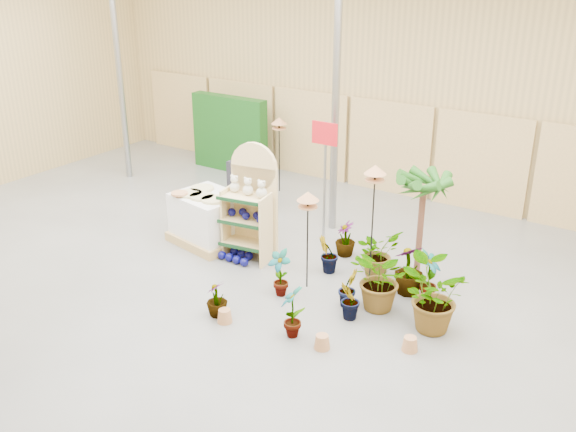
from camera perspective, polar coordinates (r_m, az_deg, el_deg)
name	(u,v)px	position (r m, az deg, el deg)	size (l,w,h in m)	color
room	(249,149)	(9.56, -3.47, 5.98)	(15.20, 12.10, 4.70)	slate
display_shelf	(252,206)	(10.91, -3.25, 0.92)	(0.91, 0.66, 2.01)	#DEBF7E
teddy_bears	(249,188)	(10.70, -3.50, 2.51)	(0.74, 0.19, 0.31)	beige
gazing_balls_shelf	(247,215)	(10.87, -3.62, 0.10)	(0.74, 0.25, 0.14)	#0A0B55
gazing_balls_floor	(237,256)	(11.05, -4.59, -3.61)	(0.63, 0.39, 0.15)	#0A0B55
pallet_stack	(209,219)	(11.65, -7.06, -0.22)	(1.47, 1.30, 0.95)	tan
charcoal_planters	(244,184)	(13.21, -3.93, 2.87)	(0.50, 0.50, 1.00)	black
trellis_stock	(230,134)	(15.42, -5.20, 7.28)	(2.00, 0.30, 1.80)	#134913
offer_sign	(325,157)	(11.35, 3.28, 5.26)	(0.50, 0.08, 2.20)	gray
bird_table_front	(308,199)	(9.61, 1.78, 1.50)	(0.34, 0.34, 1.61)	black
bird_table_right	(375,174)	(9.72, 7.75, 3.74)	(0.34, 0.34, 1.97)	black
bird_table_back	(279,123)	(13.77, -0.79, 8.26)	(0.34, 0.34, 1.66)	black
palm	(424,183)	(10.11, 12.01, 2.88)	(0.70, 0.70, 1.88)	brown
potted_plant_0	(280,273)	(9.82, -0.73, -5.07)	(0.40, 0.27, 0.76)	#205716
potted_plant_1	(348,288)	(9.62, 5.39, -6.35)	(0.33, 0.26, 0.60)	#205716
potted_plant_2	(382,280)	(9.48, 8.36, -5.68)	(0.88, 0.76, 0.97)	#205716
potted_plant_3	(409,269)	(10.03, 10.72, -4.67)	(0.46, 0.46, 0.82)	#205716
potted_plant_4	(429,276)	(9.90, 12.41, -5.20)	(0.43, 0.29, 0.82)	#205716
potted_plant_5	(328,255)	(10.52, 3.56, -3.45)	(0.36, 0.29, 0.66)	#205716
potted_plant_6	(377,252)	(10.52, 7.95, -3.22)	(0.71, 0.62, 0.79)	#205716
potted_plant_7	(217,299)	(9.40, -6.34, -7.31)	(0.31, 0.31, 0.55)	#205716
potted_plant_8	(292,311)	(8.82, 0.40, -8.42)	(0.41, 0.28, 0.79)	#205716
potted_plant_9	(350,301)	(9.26, 5.54, -7.50)	(0.34, 0.28, 0.63)	#205716
potted_plant_10	(431,298)	(9.10, 12.56, -7.09)	(0.93, 0.80, 1.03)	#205716
potted_plant_11	(345,239)	(11.15, 5.12, -2.02)	(0.35, 0.35, 0.63)	#205716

